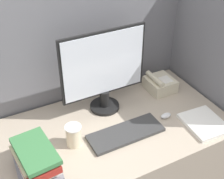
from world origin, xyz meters
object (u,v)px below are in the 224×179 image
(mouse, at_px, (166,116))
(book_stack, at_px, (36,160))
(desk_telephone, at_px, (160,84))
(coffee_cup, at_px, (74,135))
(keyboard, at_px, (126,133))
(monitor, at_px, (104,71))

(mouse, relative_size, book_stack, 0.24)
(desk_telephone, bearing_deg, coffee_cup, -162.88)
(book_stack, relative_size, desk_telephone, 1.59)
(coffee_cup, relative_size, desk_telephone, 0.68)
(book_stack, distance_m, desk_telephone, 1.03)
(coffee_cup, distance_m, desk_telephone, 0.77)
(coffee_cup, bearing_deg, keyboard, -12.80)
(monitor, relative_size, keyboard, 1.23)
(keyboard, height_order, book_stack, book_stack)
(monitor, height_order, book_stack, monitor)
(coffee_cup, height_order, book_stack, book_stack)
(mouse, xyz_separation_m, coffee_cup, (-0.60, 0.05, 0.05))
(monitor, distance_m, mouse, 0.48)
(keyboard, relative_size, desk_telephone, 2.36)
(keyboard, relative_size, mouse, 6.29)
(mouse, height_order, desk_telephone, desk_telephone)
(monitor, bearing_deg, desk_telephone, 0.46)
(monitor, height_order, keyboard, monitor)
(book_stack, bearing_deg, desk_telephone, 17.98)
(mouse, bearing_deg, coffee_cup, 175.13)
(monitor, xyz_separation_m, coffee_cup, (-0.30, -0.22, -0.21))
(book_stack, bearing_deg, mouse, 2.66)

